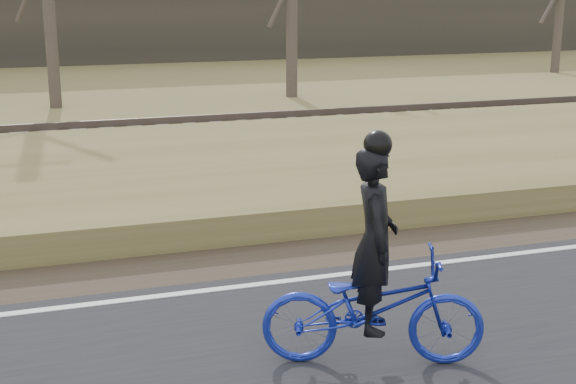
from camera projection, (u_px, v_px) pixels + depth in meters
name	position (u px, v px, depth m)	size (l,w,h in m)	color
cyclist	(373.00, 292.00, 7.51)	(2.22, 1.39, 2.25)	#162597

